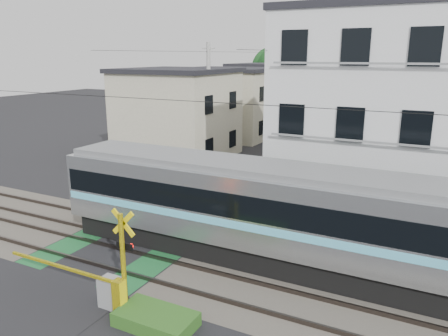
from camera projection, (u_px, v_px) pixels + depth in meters
The scene contains 11 objects.
ground at pixel (125, 244), 17.11m from camera, with size 120.00×120.00×0.00m, color black.
track_bed at pixel (125, 244), 17.11m from camera, with size 120.00×120.00×0.14m.
crossing_signal_near at pixel (112, 286), 12.65m from camera, with size 4.74×0.65×3.09m.
crossing_signal_far at pixel (131, 193), 21.22m from camera, with size 4.74×0.65×3.09m.
apartment_block at pixel (395, 111), 20.39m from camera, with size 10.20×8.36×9.30m.
houses_row at pixel (316, 101), 38.53m from camera, with size 22.07×31.35×6.80m.
tree_hill at pixel (375, 72), 57.57m from camera, with size 40.00×12.64×11.04m.
catenary at pixel (271, 171), 13.57m from camera, with size 60.00×5.04×7.00m.
utility_poles at pixel (291, 93), 36.38m from camera, with size 7.90×42.00×8.00m.
pedestrian at pixel (317, 122), 42.68m from camera, with size 0.63×0.42×1.74m, color #23222B.
weed_patches at pixel (161, 250), 16.22m from camera, with size 10.25×8.80×0.40m.
Camera 1 is at (10.64, -12.31, 7.22)m, focal length 35.00 mm.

